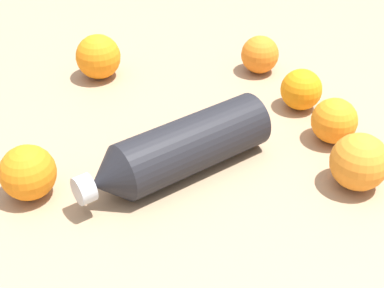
# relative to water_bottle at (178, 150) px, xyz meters

# --- Properties ---
(ground_plane) EXTENTS (2.40, 2.40, 0.00)m
(ground_plane) POSITION_rel_water_bottle_xyz_m (0.00, 0.03, -0.04)
(ground_plane) COLOR #9E7F60
(water_bottle) EXTENTS (0.28, 0.11, 0.08)m
(water_bottle) POSITION_rel_water_bottle_xyz_m (0.00, 0.00, 0.00)
(water_bottle) COLOR black
(water_bottle) RESTS_ON ground_plane
(orange_0) EXTENTS (0.08, 0.08, 0.08)m
(orange_0) POSITION_rel_water_bottle_xyz_m (0.16, -0.18, -0.00)
(orange_0) COLOR orange
(orange_0) RESTS_ON ground_plane
(orange_1) EXTENTS (0.07, 0.07, 0.07)m
(orange_1) POSITION_rel_water_bottle_xyz_m (0.22, -0.09, -0.00)
(orange_1) COLOR orange
(orange_1) RESTS_ON ground_plane
(orange_2) EXTENTS (0.07, 0.07, 0.07)m
(orange_2) POSITION_rel_water_bottle_xyz_m (0.25, -0.00, -0.01)
(orange_2) COLOR orange
(orange_2) RESTS_ON ground_plane
(orange_3) EXTENTS (0.08, 0.08, 0.08)m
(orange_3) POSITION_rel_water_bottle_xyz_m (0.08, 0.30, 0.00)
(orange_3) COLOR orange
(orange_3) RESTS_ON ground_plane
(orange_4) EXTENTS (0.07, 0.07, 0.07)m
(orange_4) POSITION_rel_water_bottle_xyz_m (0.30, 0.12, -0.01)
(orange_4) COLOR orange
(orange_4) RESTS_ON ground_plane
(orange_5) EXTENTS (0.07, 0.07, 0.07)m
(orange_5) POSITION_rel_water_bottle_xyz_m (-0.17, 0.09, -0.00)
(orange_5) COLOR orange
(orange_5) RESTS_ON ground_plane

